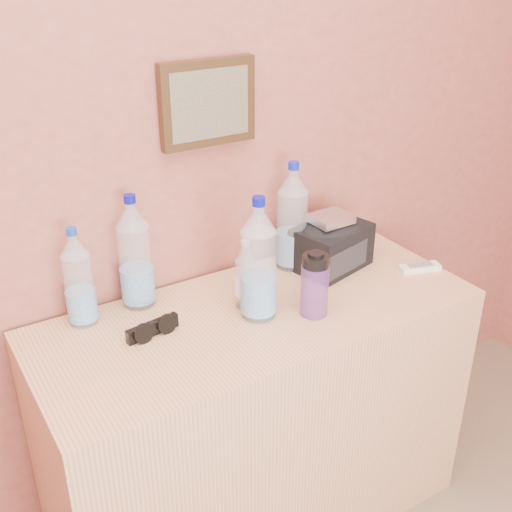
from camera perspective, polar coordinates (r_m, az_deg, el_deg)
The scene contains 12 objects.
picture_frame at distance 1.92m, azimuth -4.28°, elevation 13.38°, with size 0.30×0.03×0.25m, color #382311, non-canonical shape.
dresser at distance 2.16m, azimuth 0.13°, elevation -14.37°, with size 1.34×0.56×0.84m, color tan.
pet_large_a at distance 1.86m, azimuth -15.48°, elevation -2.24°, with size 0.08×0.08×0.30m.
pet_large_b at distance 1.91m, azimuth -10.68°, elevation -0.14°, with size 0.10×0.10×0.35m.
pet_large_c at distance 2.10m, azimuth 3.23°, elevation 3.07°, with size 0.10×0.10×0.37m.
pet_large_d at distance 1.81m, azimuth 0.23°, elevation -0.84°, with size 0.10×0.10×0.37m.
pet_small at distance 1.89m, azimuth -0.91°, elevation -1.96°, with size 0.06×0.06×0.22m.
nalgene_bottle at distance 1.86m, azimuth 5.23°, elevation -2.52°, with size 0.08×0.08×0.20m.
sunglasses at distance 1.82m, azimuth -9.19°, elevation -6.37°, with size 0.16×0.06×0.04m, color black, non-canonical shape.
ac_remote at distance 2.20m, azimuth 14.35°, elevation -1.01°, with size 0.14×0.04×0.02m, color beige.
toiletry_bag at distance 2.14m, azimuth 6.72°, elevation 1.07°, with size 0.24×0.18×0.17m, color black, non-canonical shape.
foil_packet at distance 2.09m, azimuth 6.68°, elevation 3.33°, with size 0.12×0.10×0.03m, color silver.
Camera 1 is at (-0.45, 0.32, 1.85)m, focal length 45.00 mm.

